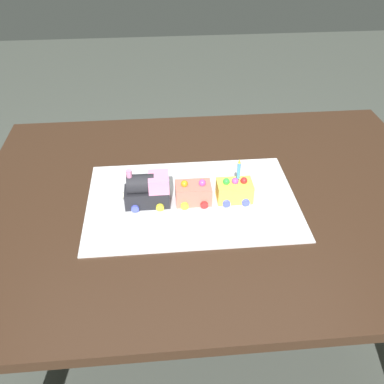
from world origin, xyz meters
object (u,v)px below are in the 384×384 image
object	(u,v)px
cake_locomotive	(147,190)
cake_car_gondola_coral	(193,193)
cake_car_caboose_lemon	(234,190)
birthday_candle	(239,169)
dining_table	(214,222)

from	to	relation	value
cake_locomotive	cake_car_gondola_coral	bearing A→B (deg)	-0.00
cake_locomotive	cake_car_gondola_coral	xyz separation A→B (m)	(0.13, -0.00, -0.02)
cake_car_caboose_lemon	birthday_candle	size ratio (longest dim) A/B	1.61
cake_car_gondola_coral	birthday_candle	bearing A→B (deg)	0.00
cake_locomotive	birthday_candle	xyz separation A→B (m)	(0.25, 0.00, 0.05)
cake_car_caboose_lemon	dining_table	bearing A→B (deg)	149.62
dining_table	cake_car_caboose_lemon	size ratio (longest dim) A/B	14.00
cake_car_gondola_coral	cake_locomotive	bearing A→B (deg)	180.00
dining_table	cake_car_gondola_coral	bearing A→B (deg)	-155.78
cake_car_gondola_coral	cake_car_caboose_lemon	xyz separation A→B (m)	(0.12, -0.00, 0.00)
cake_locomotive	cake_car_caboose_lemon	bearing A→B (deg)	-0.00
dining_table	birthday_candle	size ratio (longest dim) A/B	22.56
dining_table	birthday_candle	world-z (taller)	birthday_candle
cake_car_gondola_coral	cake_car_caboose_lemon	world-z (taller)	same
birthday_candle	dining_table	bearing A→B (deg)	152.98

